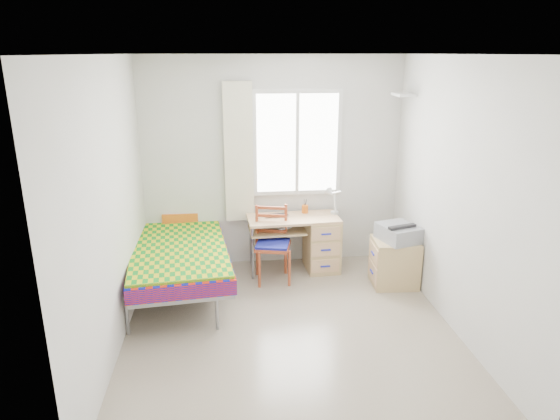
{
  "coord_description": "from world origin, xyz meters",
  "views": [
    {
      "loc": [
        -0.57,
        -4.3,
        2.61
      ],
      "look_at": [
        -0.04,
        0.55,
        1.07
      ],
      "focal_mm": 32.0,
      "sensor_mm": 36.0,
      "label": 1
    }
  ],
  "objects_px": {
    "cabinet": "(394,262)",
    "printer": "(399,232)",
    "bed": "(180,246)",
    "chair": "(273,239)",
    "desk": "(316,240)"
  },
  "relations": [
    {
      "from": "bed",
      "to": "cabinet",
      "type": "relative_size",
      "value": 4.22
    },
    {
      "from": "chair",
      "to": "printer",
      "type": "bearing_deg",
      "value": 0.88
    },
    {
      "from": "desk",
      "to": "chair",
      "type": "distance_m",
      "value": 0.62
    },
    {
      "from": "desk",
      "to": "chair",
      "type": "relative_size",
      "value": 1.26
    },
    {
      "from": "cabinet",
      "to": "printer",
      "type": "xyz_separation_m",
      "value": [
        0.02,
        -0.01,
        0.37
      ]
    },
    {
      "from": "desk",
      "to": "bed",
      "type": "bearing_deg",
      "value": -174.52
    },
    {
      "from": "bed",
      "to": "printer",
      "type": "height_order",
      "value": "bed"
    },
    {
      "from": "bed",
      "to": "cabinet",
      "type": "distance_m",
      "value": 2.51
    },
    {
      "from": "desk",
      "to": "printer",
      "type": "height_order",
      "value": "printer"
    },
    {
      "from": "chair",
      "to": "cabinet",
      "type": "bearing_deg",
      "value": 1.0
    },
    {
      "from": "chair",
      "to": "desk",
      "type": "bearing_deg",
      "value": 35.59
    },
    {
      "from": "bed",
      "to": "printer",
      "type": "bearing_deg",
      "value": -12.66
    },
    {
      "from": "bed",
      "to": "chair",
      "type": "relative_size",
      "value": 2.58
    },
    {
      "from": "bed",
      "to": "cabinet",
      "type": "bearing_deg",
      "value": -12.54
    },
    {
      "from": "printer",
      "to": "cabinet",
      "type": "bearing_deg",
      "value": 144.24
    }
  ]
}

